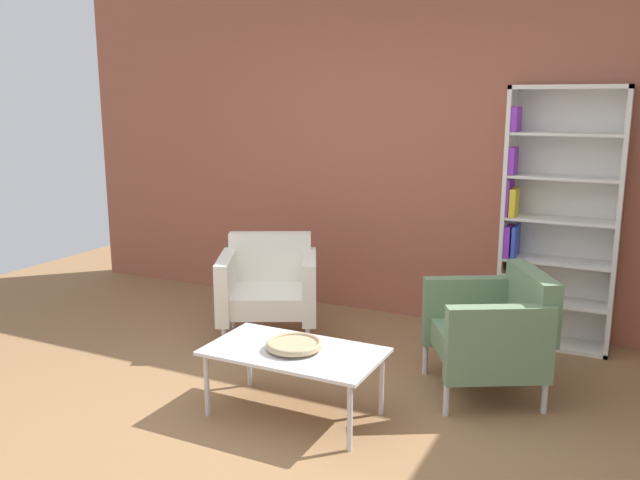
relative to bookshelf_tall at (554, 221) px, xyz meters
The scene contains 7 objects.
ground_plane 2.74m from the bookshelf_tall, 118.91° to the right, with size 8.32×8.32×0.00m, color olive.
brick_back_panel 1.36m from the bookshelf_tall, behind, with size 6.40×0.12×2.90m, color #9E5642.
bookshelf_tall is the anchor object (origin of this frame).
coffee_table_low 2.27m from the bookshelf_tall, 121.55° to the right, with size 1.00×0.56×0.40m.
decorative_bowl 2.25m from the bookshelf_tall, 121.55° to the right, with size 0.32×0.32×0.05m.
armchair_corner_red 2.17m from the bookshelf_tall, 156.72° to the right, with size 0.92×0.89×0.78m.
armchair_near_window 1.19m from the bookshelf_tall, 100.14° to the right, with size 0.91×0.93×0.78m.
Camera 1 is at (1.79, -2.74, 1.80)m, focal length 37.06 mm.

